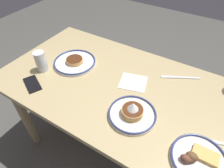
# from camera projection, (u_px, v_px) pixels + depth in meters

# --- Properties ---
(ground_plane) EXTENTS (6.00, 6.00, 0.00)m
(ground_plane) POSITION_uv_depth(u_px,v_px,m) (116.00, 147.00, 1.64)
(ground_plane) COLOR #484742
(dining_table) EXTENTS (1.43, 0.79, 0.73)m
(dining_table) POSITION_uv_depth(u_px,v_px,m) (118.00, 96.00, 1.20)
(dining_table) COLOR tan
(dining_table) RESTS_ON ground_plane
(plate_near_main) EXTENTS (0.27, 0.27, 0.04)m
(plate_near_main) POSITION_uv_depth(u_px,v_px,m) (75.00, 62.00, 1.27)
(plate_near_main) COLOR white
(plate_near_main) RESTS_ON dining_table
(plate_center_pancakes) EXTENTS (0.24, 0.24, 0.09)m
(plate_center_pancakes) POSITION_uv_depth(u_px,v_px,m) (132.00, 113.00, 0.95)
(plate_center_pancakes) COLOR silver
(plate_center_pancakes) RESTS_ON dining_table
(plate_far_companion) EXTENTS (0.23, 0.23, 0.05)m
(plate_far_companion) POSITION_uv_depth(u_px,v_px,m) (198.00, 159.00, 0.79)
(plate_far_companion) COLOR silver
(plate_far_companion) RESTS_ON dining_table
(drinking_glass) EXTENTS (0.07, 0.07, 0.13)m
(drinking_glass) POSITION_uv_depth(u_px,v_px,m) (41.00, 62.00, 1.19)
(drinking_glass) COLOR silver
(drinking_glass) RESTS_ON dining_table
(cell_phone) EXTENTS (0.16, 0.13, 0.01)m
(cell_phone) POSITION_uv_depth(u_px,v_px,m) (32.00, 84.00, 1.13)
(cell_phone) COLOR black
(cell_phone) RESTS_ON dining_table
(paper_napkin) EXTENTS (0.18, 0.17, 0.00)m
(paper_napkin) POSITION_uv_depth(u_px,v_px,m) (133.00, 82.00, 1.14)
(paper_napkin) COLOR white
(paper_napkin) RESTS_ON dining_table
(butter_knife) EXTENTS (0.21, 0.12, 0.01)m
(butter_knife) POSITION_uv_depth(u_px,v_px,m) (180.00, 77.00, 1.17)
(butter_knife) COLOR silver
(butter_knife) RESTS_ON dining_table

